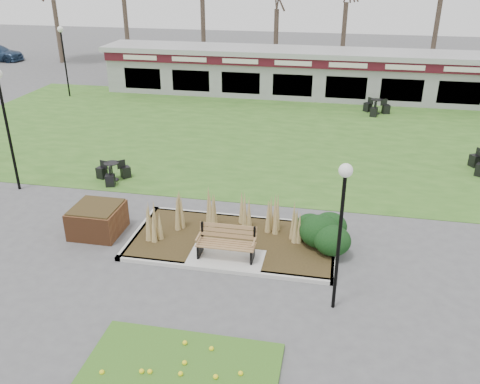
% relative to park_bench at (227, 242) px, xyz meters
% --- Properties ---
extents(ground, '(100.00, 100.00, 0.00)m').
position_rel_park_bench_xyz_m(ground, '(0.00, -0.25, -0.59)').
color(ground, '#515154').
rests_on(ground, ground).
extents(lawn, '(34.00, 16.00, 0.02)m').
position_rel_park_bench_xyz_m(lawn, '(0.00, 11.75, -0.58)').
color(lawn, '#31611E').
rests_on(lawn, ground).
extents(flower_bed, '(4.20, 3.00, 0.16)m').
position_rel_park_bench_xyz_m(flower_bed, '(0.00, -4.85, -0.52)').
color(flower_bed, '#3B631C').
rests_on(flower_bed, ground).
extents(planting_bed, '(6.75, 3.40, 1.27)m').
position_rel_park_bench_xyz_m(planting_bed, '(1.27, 1.10, -0.22)').
color(planting_bed, '#332714').
rests_on(planting_bed, ground).
extents(park_bench, '(1.70, 0.66, 0.93)m').
position_rel_park_bench_xyz_m(park_bench, '(0.00, 0.00, 0.00)').
color(park_bench, olive).
rests_on(park_bench, ground).
extents(brick_planter, '(1.50, 1.50, 0.95)m').
position_rel_park_bench_xyz_m(brick_planter, '(-4.40, 0.75, -0.11)').
color(brick_planter, brown).
rests_on(brick_planter, ground).
extents(food_pavilion, '(24.60, 3.40, 2.90)m').
position_rel_park_bench_xyz_m(food_pavilion, '(0.00, 19.71, 0.89)').
color(food_pavilion, gray).
rests_on(food_pavilion, ground).
extents(lamp_post_near_left, '(0.38, 0.38, 4.59)m').
position_rel_park_bench_xyz_m(lamp_post_near_left, '(-8.89, 3.31, 2.75)').
color(lamp_post_near_left, black).
rests_on(lamp_post_near_left, ground).
extents(lamp_post_near_right, '(0.33, 0.33, 3.92)m').
position_rel_park_bench_xyz_m(lamp_post_near_right, '(3.13, -1.66, 2.27)').
color(lamp_post_near_right, black).
rests_on(lamp_post_near_right, ground).
extents(lamp_post_far_left, '(0.36, 0.36, 4.28)m').
position_rel_park_bench_xyz_m(lamp_post_far_left, '(-14.00, 16.75, 2.53)').
color(lamp_post_far_left, black).
rests_on(lamp_post_far_left, ground).
extents(bistro_set_a, '(1.35, 1.35, 0.74)m').
position_rel_park_bench_xyz_m(bistro_set_a, '(-5.70, 4.75, -0.32)').
color(bistro_set_a, black).
rests_on(bistro_set_a, ground).
extents(bistro_set_c, '(1.49, 1.46, 0.81)m').
position_rel_park_bench_xyz_m(bistro_set_c, '(4.93, 16.45, -0.30)').
color(bistro_set_c, black).
rests_on(bistro_set_c, ground).
extents(car_silver, '(4.01, 2.54, 1.27)m').
position_rel_park_bench_xyz_m(car_silver, '(-11.59, 22.49, 0.05)').
color(car_silver, '#B0B1B6').
rests_on(car_silver, ground).
extents(car_black, '(4.75, 1.83, 1.54)m').
position_rel_park_bench_xyz_m(car_black, '(-9.38, 20.75, 0.18)').
color(car_black, black).
rests_on(car_black, ground).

